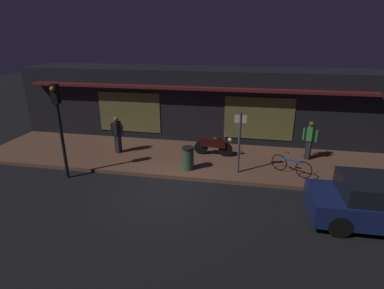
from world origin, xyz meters
TOP-DOWN VIEW (x-y plane):
  - ground_plane at (0.00, 0.00)m, footprint 60.00×60.00m
  - sidewalk_slab at (0.00, 3.00)m, footprint 18.00×4.00m
  - storefront_building at (0.00, 6.39)m, footprint 18.00×3.30m
  - motorcycle at (1.31, 3.39)m, footprint 1.70×0.55m
  - bicycle_parked at (4.44, 2.03)m, footprint 1.42×0.92m
  - person_photographer at (-3.00, 2.95)m, footprint 0.62×0.41m
  - person_bystander at (5.33, 3.74)m, footprint 0.60×0.44m
  - sign_post at (2.44, 1.79)m, footprint 0.44×0.09m
  - trash_bin at (0.49, 1.73)m, footprint 0.48×0.48m
  - traffic_light_pole at (-3.99, 0.40)m, footprint 0.24×0.33m
  - parked_car_near at (6.64, -0.69)m, footprint 4.12×1.82m

SIDE VIEW (x-z plane):
  - ground_plane at x=0.00m, z-range 0.00..0.00m
  - sidewalk_slab at x=0.00m, z-range 0.00..0.15m
  - bicycle_parked at x=4.44m, z-range 0.05..0.96m
  - trash_bin at x=0.49m, z-range 0.16..1.09m
  - motorcycle at x=1.31m, z-range 0.16..1.13m
  - parked_car_near at x=6.64m, z-range -0.01..1.41m
  - person_photographer at x=-3.00m, z-range 0.19..1.86m
  - person_bystander at x=5.33m, z-range 0.19..1.86m
  - sign_post at x=2.44m, z-range 0.31..2.71m
  - storefront_building at x=0.00m, z-range 0.00..3.60m
  - traffic_light_pole at x=-3.99m, z-range 0.68..4.28m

